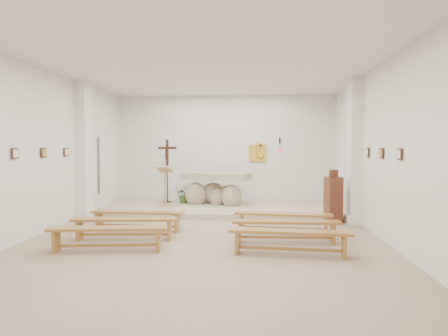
# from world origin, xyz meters

# --- Properties ---
(ground) EXTENTS (7.00, 10.00, 0.00)m
(ground) POSITION_xyz_m (0.00, 0.00, 0.00)
(ground) COLOR tan
(ground) RESTS_ON ground
(wall_left) EXTENTS (0.02, 10.00, 3.50)m
(wall_left) POSITION_xyz_m (-3.49, 0.00, 1.75)
(wall_left) COLOR white
(wall_left) RESTS_ON ground
(wall_right) EXTENTS (0.02, 10.00, 3.50)m
(wall_right) POSITION_xyz_m (3.49, 0.00, 1.75)
(wall_right) COLOR white
(wall_right) RESTS_ON ground
(wall_back) EXTENTS (7.00, 0.02, 3.50)m
(wall_back) POSITION_xyz_m (0.00, 4.99, 1.75)
(wall_back) COLOR white
(wall_back) RESTS_ON ground
(ceiling) EXTENTS (7.00, 10.00, 0.02)m
(ceiling) POSITION_xyz_m (0.00, 0.00, 3.49)
(ceiling) COLOR silver
(ceiling) RESTS_ON wall_back
(sanctuary_platform) EXTENTS (6.98, 3.00, 0.15)m
(sanctuary_platform) POSITION_xyz_m (0.00, 3.50, 0.07)
(sanctuary_platform) COLOR #C5B698
(sanctuary_platform) RESTS_ON ground
(pilaster_left) EXTENTS (0.26, 0.55, 3.50)m
(pilaster_left) POSITION_xyz_m (-3.37, 2.00, 1.75)
(pilaster_left) COLOR white
(pilaster_left) RESTS_ON ground
(pilaster_right) EXTENTS (0.26, 0.55, 3.50)m
(pilaster_right) POSITION_xyz_m (3.37, 2.00, 1.75)
(pilaster_right) COLOR white
(pilaster_right) RESTS_ON ground
(gold_wall_relief) EXTENTS (0.55, 0.04, 0.55)m
(gold_wall_relief) POSITION_xyz_m (1.05, 4.96, 1.65)
(gold_wall_relief) COLOR gold
(gold_wall_relief) RESTS_ON wall_back
(sanctuary_lamp) EXTENTS (0.11, 0.36, 0.44)m
(sanctuary_lamp) POSITION_xyz_m (1.75, 4.71, 1.81)
(sanctuary_lamp) COLOR black
(sanctuary_lamp) RESTS_ON wall_back
(station_frame_left_front) EXTENTS (0.03, 0.20, 0.20)m
(station_frame_left_front) POSITION_xyz_m (-3.47, -0.80, 1.72)
(station_frame_left_front) COLOR #3A2319
(station_frame_left_front) RESTS_ON wall_left
(station_frame_left_mid) EXTENTS (0.03, 0.20, 0.20)m
(station_frame_left_mid) POSITION_xyz_m (-3.47, 0.20, 1.72)
(station_frame_left_mid) COLOR #3A2319
(station_frame_left_mid) RESTS_ON wall_left
(station_frame_left_rear) EXTENTS (0.03, 0.20, 0.20)m
(station_frame_left_rear) POSITION_xyz_m (-3.47, 1.20, 1.72)
(station_frame_left_rear) COLOR #3A2319
(station_frame_left_rear) RESTS_ON wall_left
(station_frame_right_front) EXTENTS (0.03, 0.20, 0.20)m
(station_frame_right_front) POSITION_xyz_m (3.47, -0.80, 1.72)
(station_frame_right_front) COLOR #3A2319
(station_frame_right_front) RESTS_ON wall_right
(station_frame_right_mid) EXTENTS (0.03, 0.20, 0.20)m
(station_frame_right_mid) POSITION_xyz_m (3.47, 0.20, 1.72)
(station_frame_right_mid) COLOR #3A2319
(station_frame_right_mid) RESTS_ON wall_right
(station_frame_right_rear) EXTENTS (0.03, 0.20, 0.20)m
(station_frame_right_rear) POSITION_xyz_m (3.47, 1.20, 1.72)
(station_frame_right_rear) COLOR #3A2319
(station_frame_right_rear) RESTS_ON wall_right
(radiator_left) EXTENTS (0.10, 0.85, 0.52)m
(radiator_left) POSITION_xyz_m (-3.43, 2.70, 0.27)
(radiator_left) COLOR silver
(radiator_left) RESTS_ON ground
(radiator_right) EXTENTS (0.10, 0.85, 0.52)m
(radiator_right) POSITION_xyz_m (3.43, 2.70, 0.27)
(radiator_right) COLOR silver
(radiator_right) RESTS_ON ground
(altar) EXTENTS (2.11, 1.25, 1.02)m
(altar) POSITION_xyz_m (-0.21, 3.85, 0.54)
(altar) COLOR #C8B499
(altar) RESTS_ON sanctuary_platform
(lectern) EXTENTS (0.44, 0.39, 1.15)m
(lectern) POSITION_xyz_m (-1.61, 3.39, 0.72)
(lectern) COLOR tan
(lectern) RESTS_ON sanctuary_platform
(crucifix_stand) EXTENTS (0.58, 0.25, 1.92)m
(crucifix_stand) POSITION_xyz_m (-1.70, 4.07, 1.26)
(crucifix_stand) COLOR #3D2413
(crucifix_stand) RESTS_ON sanctuary_platform
(potted_plant) EXTENTS (0.57, 0.55, 0.50)m
(potted_plant) POSITION_xyz_m (-1.19, 4.02, 0.40)
(potted_plant) COLOR #356026
(potted_plant) RESTS_ON sanctuary_platform
(donation_pedestal) EXTENTS (0.43, 0.43, 1.29)m
(donation_pedestal) POSITION_xyz_m (2.87, 1.90, 0.57)
(donation_pedestal) COLOR brown
(donation_pedestal) RESTS_ON ground
(bench_left_front) EXTENTS (2.07, 0.42, 0.43)m
(bench_left_front) POSITION_xyz_m (-1.58, 0.62, 0.33)
(bench_left_front) COLOR #AA7531
(bench_left_front) RESTS_ON ground
(bench_right_front) EXTENTS (2.08, 0.54, 0.43)m
(bench_right_front) POSITION_xyz_m (1.58, 0.62, 0.33)
(bench_right_front) COLOR #AA7531
(bench_right_front) RESTS_ON ground
(bench_left_second) EXTENTS (2.08, 0.51, 0.43)m
(bench_left_second) POSITION_xyz_m (-1.58, -0.26, 0.33)
(bench_left_second) COLOR #AA7531
(bench_left_second) RESTS_ON ground
(bench_right_second) EXTENTS (2.07, 0.39, 0.43)m
(bench_right_second) POSITION_xyz_m (1.58, -0.26, 0.33)
(bench_right_second) COLOR #AA7531
(bench_right_second) RESTS_ON ground
(bench_left_third) EXTENTS (2.08, 0.59, 0.43)m
(bench_left_third) POSITION_xyz_m (-1.58, -1.14, 0.33)
(bench_left_third) COLOR #AA7531
(bench_left_third) RESTS_ON ground
(bench_right_third) EXTENTS (2.08, 0.50, 0.43)m
(bench_right_third) POSITION_xyz_m (1.58, -1.14, 0.33)
(bench_right_third) COLOR #AA7531
(bench_right_third) RESTS_ON ground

